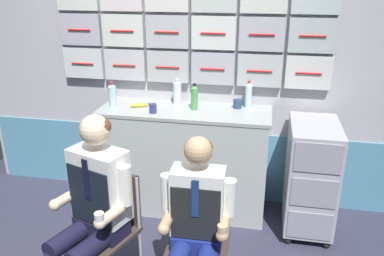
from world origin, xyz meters
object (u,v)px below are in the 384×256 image
(crew_member_left, at_px, (93,202))
(folding_chair_right, at_px, (200,229))
(service_trolley, at_px, (310,175))
(espresso_cup_small, at_px, (237,104))
(snack_banana, at_px, (139,105))
(crew_member_right, at_px, (196,225))
(folding_chair_left, at_px, (111,216))
(sparkling_bottle_green, at_px, (249,95))

(crew_member_left, distance_m, folding_chair_right, 0.73)
(service_trolley, relative_size, crew_member_left, 0.75)
(espresso_cup_small, height_order, snack_banana, espresso_cup_small)
(snack_banana, bearing_deg, service_trolley, -4.28)
(crew_member_left, bearing_deg, service_trolley, 35.69)
(crew_member_left, distance_m, espresso_cup_small, 1.59)
(service_trolley, xyz_separation_m, crew_member_right, (-0.79, -1.11, 0.15))
(folding_chair_left, height_order, crew_member_left, crew_member_left)
(service_trolley, relative_size, folding_chair_right, 1.16)
(folding_chair_right, distance_m, crew_member_right, 0.22)
(sparkling_bottle_green, bearing_deg, folding_chair_right, -100.00)
(service_trolley, distance_m, folding_chair_left, 1.70)
(crew_member_left, bearing_deg, folding_chair_left, 70.42)
(folding_chair_left, xyz_separation_m, snack_banana, (-0.11, 1.03, 0.49))
(folding_chair_left, distance_m, espresso_cup_small, 1.50)
(service_trolley, relative_size, folding_chair_left, 1.16)
(crew_member_right, bearing_deg, snack_banana, 121.43)
(sparkling_bottle_green, relative_size, espresso_cup_small, 3.09)
(folding_chair_right, bearing_deg, folding_chair_left, 177.21)
(crew_member_left, distance_m, sparkling_bottle_green, 1.69)
(service_trolley, distance_m, folding_chair_right, 1.24)
(snack_banana, bearing_deg, espresso_cup_small, 9.26)
(crew_member_right, bearing_deg, sparkling_bottle_green, 81.29)
(crew_member_right, xyz_separation_m, espresso_cup_small, (0.12, 1.37, 0.37))
(folding_chair_left, distance_m, crew_member_left, 0.26)
(crew_member_left, height_order, folding_chair_right, crew_member_left)
(service_trolley, xyz_separation_m, espresso_cup_small, (-0.67, 0.26, 0.52))
(folding_chair_right, height_order, crew_member_right, crew_member_right)
(crew_member_left, bearing_deg, crew_member_right, -3.81)
(folding_chair_right, height_order, espresso_cup_small, espresso_cup_small)
(folding_chair_right, bearing_deg, espresso_cup_small, 84.03)
(crew_member_right, height_order, snack_banana, crew_member_right)
(folding_chair_right, height_order, sparkling_bottle_green, sparkling_bottle_green)
(folding_chair_left, xyz_separation_m, crew_member_left, (-0.05, -0.15, 0.20))
(snack_banana, bearing_deg, folding_chair_right, -54.95)
(folding_chair_left, relative_size, folding_chair_right, 1.00)
(service_trolley, distance_m, sparkling_bottle_green, 0.88)
(sparkling_bottle_green, bearing_deg, snack_banana, -169.48)
(sparkling_bottle_green, bearing_deg, espresso_cup_small, -158.30)
(folding_chair_right, distance_m, sparkling_bottle_green, 1.40)
(folding_chair_right, xyz_separation_m, sparkling_bottle_green, (0.22, 1.25, 0.59))
(service_trolley, height_order, snack_banana, snack_banana)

